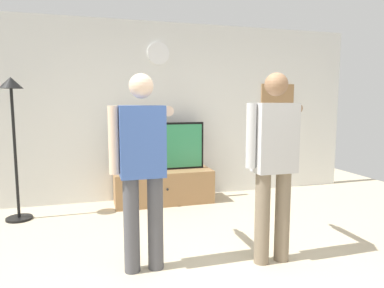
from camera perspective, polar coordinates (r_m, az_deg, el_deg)
back_wall at (r=5.42m, az=-4.96°, el=5.34°), size 6.40×0.10×2.70m
tv_stand at (r=5.22m, az=-4.73°, el=-6.99°), size 1.44×0.58×0.49m
television at (r=5.16m, az=-4.90°, el=-0.40°), size 1.26×0.07×0.71m
wall_clock at (r=5.40m, az=-5.58°, el=14.67°), size 0.33×0.03×0.33m
framed_picture at (r=6.07m, az=13.90°, el=6.64°), size 0.60×0.04×0.63m
floor_lamp at (r=4.83m, az=-27.46°, el=3.71°), size 0.32×0.32×1.81m
person_standing_nearer_lamp at (r=3.04m, az=-8.21°, el=-2.95°), size 0.57×0.78×1.74m
person_standing_nearer_couch at (r=3.26m, az=13.30°, el=-2.20°), size 0.56×0.78×1.77m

